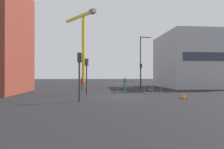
# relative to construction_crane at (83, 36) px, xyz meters

# --- Properties ---
(ground) EXTENTS (160.00, 160.00, 0.00)m
(ground) POSITION_rel_construction_crane_xyz_m (5.71, -40.14, -13.17)
(ground) COLOR black
(office_block) EXTENTS (9.90, 10.59, 8.34)m
(office_block) POSITION_rel_construction_crane_xyz_m (19.15, -27.60, -9.00)
(office_block) COLOR #A8AAB2
(office_block) RESTS_ON ground
(construction_crane) EXTENTS (9.75, 12.20, 19.91)m
(construction_crane) POSITION_rel_construction_crane_xyz_m (0.00, 0.00, 0.00)
(construction_crane) COLOR yellow
(construction_crane) RESTS_ON ground
(streetlamp_tall) EXTENTS (1.83, 0.36, 7.53)m
(streetlamp_tall) POSITION_rel_construction_crane_xyz_m (10.37, -29.55, -8.75)
(streetlamp_tall) COLOR #232326
(streetlamp_tall) RESTS_ON ground
(traffic_light_crosswalk) EXTENTS (0.38, 0.27, 3.77)m
(traffic_light_crosswalk) POSITION_rel_construction_crane_xyz_m (11.05, -25.97, -10.63)
(traffic_light_crosswalk) COLOR black
(traffic_light_crosswalk) RESTS_ON ground
(traffic_light_island) EXTENTS (0.39, 0.29, 3.56)m
(traffic_light_island) POSITION_rel_construction_crane_xyz_m (2.47, -43.02, -10.75)
(traffic_light_island) COLOR #2D2D30
(traffic_light_island) RESTS_ON ground
(traffic_light_median) EXTENTS (0.37, 0.37, 3.55)m
(traffic_light_median) POSITION_rel_construction_crane_xyz_m (2.77, -38.05, -10.76)
(traffic_light_median) COLOR #2D2D30
(traffic_light_median) RESTS_ON ground
(pedestrian_walking) EXTENTS (0.34, 0.34, 1.75)m
(pedestrian_walking) POSITION_rel_construction_crane_xyz_m (2.06, -33.71, -12.16)
(pedestrian_walking) COLOR #4C4C51
(pedestrian_walking) RESTS_ON ground
(pedestrian_waiting) EXTENTS (0.34, 0.34, 1.62)m
(pedestrian_waiting) POSITION_rel_construction_crane_xyz_m (7.36, -32.70, -12.24)
(pedestrian_waiting) COLOR #2D844C
(pedestrian_waiting) RESTS_ON ground
(safety_barrier_left_run) EXTENTS (2.15, 0.07, 1.08)m
(safety_barrier_left_run) POSITION_rel_construction_crane_xyz_m (8.42, -27.71, -12.61)
(safety_barrier_left_run) COLOR #9EA0A5
(safety_barrier_left_run) RESTS_ON ground
(safety_barrier_front) EXTENTS (0.16, 1.82, 1.08)m
(safety_barrier_front) POSITION_rel_construction_crane_xyz_m (10.41, -33.55, -12.61)
(safety_barrier_front) COLOR #9EA0A5
(safety_barrier_front) RESTS_ON ground
(safety_barrier_right_run) EXTENTS (2.02, 0.09, 1.08)m
(safety_barrier_right_run) POSITION_rel_construction_crane_xyz_m (9.60, -37.50, -12.61)
(safety_barrier_right_run) COLOR gray
(safety_barrier_right_run) RESTS_ON ground
(safety_barrier_rear) EXTENTS (1.92, 0.17, 1.08)m
(safety_barrier_rear) POSITION_rel_construction_crane_xyz_m (6.05, -36.43, -12.61)
(safety_barrier_rear) COLOR #9EA0A5
(safety_barrier_rear) RESTS_ON ground
(traffic_cone_on_verge) EXTENTS (0.52, 0.52, 0.52)m
(traffic_cone_on_verge) POSITION_rel_construction_crane_xyz_m (10.86, -41.91, -12.93)
(traffic_cone_on_verge) COLOR black
(traffic_cone_on_verge) RESTS_ON ground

